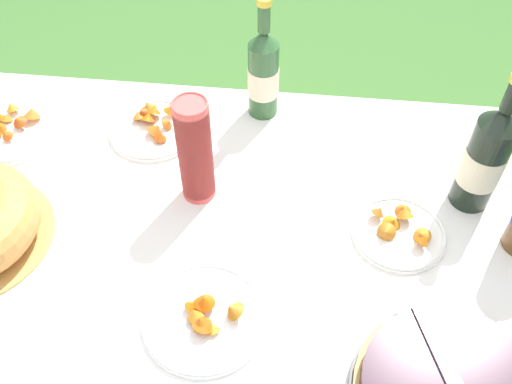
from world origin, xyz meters
TOP-DOWN VIEW (x-y plane):
  - garden_table at (0.00, 0.00)m, footprint 1.49×1.02m
  - tablecloth at (0.00, 0.00)m, footprint 1.50×1.03m
  - cup_stack at (0.00, 0.16)m, footprint 0.07×0.07m
  - cider_bottle_green at (0.11, 0.44)m, footprint 0.07×0.07m
  - juice_bottle_red at (0.58, 0.20)m, footprint 0.09×0.09m
  - snack_plate_near at (0.43, 0.09)m, footprint 0.19×0.19m
  - snack_plate_left at (0.06, -0.15)m, footprint 0.23×0.23m
  - snack_plate_right at (-0.14, 0.34)m, footprint 0.21×0.21m
  - snack_plate_far at (-0.48, 0.30)m, footprint 0.24×0.24m

SIDE VIEW (x-z plane):
  - garden_table at x=0.00m, z-range 0.31..1.09m
  - tablecloth at x=0.00m, z-range 0.71..0.82m
  - snack_plate_far at x=-0.48m, z-range 0.77..0.82m
  - snack_plate_left at x=0.06m, z-range 0.76..0.82m
  - snack_plate_near at x=0.43m, z-range 0.77..0.82m
  - snack_plate_right at x=-0.14m, z-range 0.77..0.82m
  - cider_bottle_green at x=0.11m, z-range 0.74..1.05m
  - cup_stack at x=0.00m, z-range 0.78..1.03m
  - juice_bottle_red at x=0.58m, z-range 0.74..1.07m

